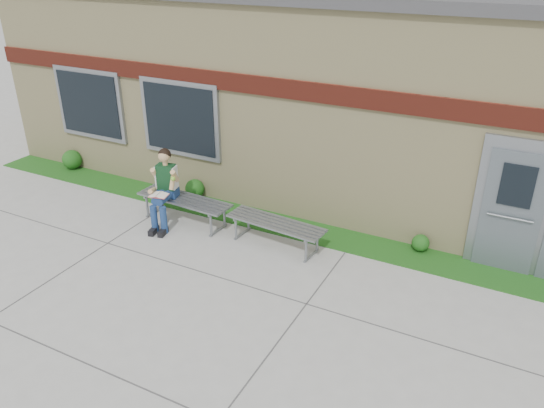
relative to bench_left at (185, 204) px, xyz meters
The scene contains 9 objects.
ground 2.93m from the bench_left, 39.99° to the right, with size 80.00×80.00×0.00m, color #9E9E99.
grass_strip 2.37m from the bench_left, 18.31° to the left, with size 16.00×0.80×0.02m, color #1B4F15.
school_building 4.99m from the bench_left, 61.68° to the left, with size 16.20×6.22×4.20m.
bench_left is the anchor object (origin of this frame).
bench_right 2.00m from the bench_left, ahead, with size 1.89×0.67×0.48m.
girl 0.53m from the bench_left, 141.88° to the right, with size 0.59×0.93×1.50m.
shrub_west 4.17m from the bench_left, 166.34° to the left, with size 0.46×0.46×0.46m, color #1B4F15.
shrub_mid 1.10m from the bench_left, 114.84° to the left, with size 0.41×0.41×0.41m, color #1B4F15.
shrub_east 4.51m from the bench_left, 12.64° to the left, with size 0.31×0.31×0.31m, color #1B4F15.
Camera 1 is at (3.56, -5.61, 4.94)m, focal length 35.00 mm.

